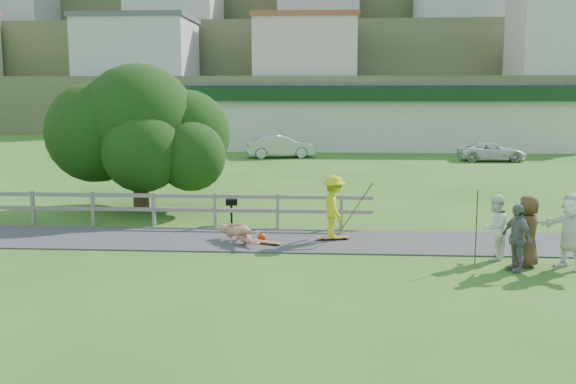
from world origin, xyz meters
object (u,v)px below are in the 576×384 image
at_px(spectator_a, 495,227).
at_px(spectator_b, 516,238).
at_px(spectator_d, 571,231).
at_px(car_silver, 280,146).
at_px(car_white, 492,152).
at_px(tree, 140,155).
at_px(skater_fallen, 239,233).
at_px(spectator_c, 528,231).
at_px(skater_rider, 334,210).
at_px(bbq, 232,211).

relative_size(spectator_a, spectator_b, 1.03).
bearing_deg(spectator_d, car_silver, 166.40).
bearing_deg(car_white, tree, 133.76).
height_order(skater_fallen, car_silver, car_silver).
relative_size(spectator_b, spectator_c, 0.92).
relative_size(skater_rider, spectator_b, 1.11).
bearing_deg(spectator_c, bbq, -90.91).
height_order(skater_rider, bbq, skater_rider).
bearing_deg(tree, spectator_c, -31.16).
bearing_deg(spectator_a, skater_fallen, -71.08).
xyz_separation_m(spectator_b, spectator_c, (0.39, 0.44, 0.07)).
xyz_separation_m(spectator_c, car_white, (5.33, 25.51, -0.31)).
relative_size(spectator_d, tree, 0.28).
bearing_deg(tree, skater_fallen, -50.04).
distance_m(skater_rider, spectator_d, 6.29).
relative_size(spectator_b, tree, 0.24).
xyz_separation_m(spectator_c, bbq, (-8.08, 4.80, -0.48)).
distance_m(car_white, tree, 25.16).
bearing_deg(car_silver, skater_fallen, 167.25).
height_order(skater_rider, spectator_b, skater_rider).
xyz_separation_m(skater_fallen, car_white, (12.74, 23.61, 0.27)).
relative_size(spectator_b, bbq, 2.02).
xyz_separation_m(skater_fallen, spectator_b, (7.02, -2.33, 0.51)).
relative_size(spectator_b, car_silver, 0.36).
distance_m(skater_rider, spectator_c, 5.34).
bearing_deg(skater_fallen, car_silver, 50.61).
bearing_deg(spectator_a, car_silver, -134.28).
bearing_deg(car_white, skater_fallen, 148.42).
relative_size(spectator_b, spectator_d, 0.87).
bearing_deg(skater_rider, skater_fallen, 88.96).
height_order(spectator_a, spectator_c, spectator_c).
xyz_separation_m(spectator_c, car_silver, (-8.25, 26.78, -0.13)).
bearing_deg(spectator_c, spectator_d, 111.81).
bearing_deg(tree, car_silver, 79.73).
height_order(skater_rider, spectator_a, skater_rider).
bearing_deg(skater_fallen, tree, 88.64).
distance_m(skater_rider, bbq, 4.11).
bearing_deg(car_white, spectator_d, 167.14).
distance_m(skater_fallen, spectator_b, 7.42).
xyz_separation_m(spectator_b, car_white, (5.72, 25.95, -0.24)).
bearing_deg(skater_rider, bbq, 41.93).
xyz_separation_m(spectator_c, spectator_d, (0.98, -0.14, 0.05)).
bearing_deg(spectator_d, spectator_b, -110.07).
relative_size(skater_fallen, tree, 0.25).
height_order(spectator_a, bbq, spectator_a).
bearing_deg(skater_fallen, spectator_b, -59.70).
distance_m(skater_fallen, tree, 7.05).
xyz_separation_m(skater_rider, spectator_b, (4.35, -2.90, -0.09)).
distance_m(spectator_c, tree, 13.84).
distance_m(skater_fallen, car_white, 26.83).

